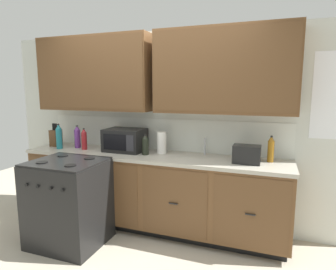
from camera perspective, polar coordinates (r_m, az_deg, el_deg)
The scene contains 14 objects.
ground_plane at distance 3.52m, azimuth -5.40°, elevation -19.83°, with size 8.00×8.00×0.00m, color #B2A893.
wall_unit at distance 3.54m, azimuth -2.27°, elevation 8.23°, with size 4.38×0.40×2.40m.
counter_run at distance 3.57m, azimuth -3.40°, elevation -10.95°, with size 3.21×0.64×0.93m.
stove_range at distance 3.42m, azimuth -19.06°, elevation -12.49°, with size 0.76×0.68×0.95m.
microwave at distance 3.64m, azimuth -8.51°, elevation -0.98°, with size 0.48×0.37×0.28m.
toaster at distance 3.12m, azimuth 15.31°, elevation -3.70°, with size 0.28×0.18×0.19m.
knife_block at distance 4.21m, azimuth -21.32°, elevation -0.48°, with size 0.11×0.14×0.31m.
sink_faucet at distance 3.43m, azimuth 7.32°, elevation -2.22°, with size 0.02×0.02×0.20m, color #B2B5BA.
paper_towel_roll at distance 3.48m, azimuth -1.26°, elevation -1.51°, with size 0.12×0.12×0.26m, color white.
bottle_violet at distance 3.99m, azimuth -17.50°, elevation -0.35°, with size 0.08×0.08×0.30m.
bottle_red at distance 3.84m, azimuth -16.27°, elevation -0.79°, with size 0.07×0.07×0.28m.
bottle_dark at distance 3.41m, azimuth -4.52°, elevation -1.96°, with size 0.08×0.08×0.24m.
bottle_amber at distance 3.24m, azimuth 19.70°, elevation -2.67°, with size 0.07×0.07×0.28m.
bottle_teal at distance 3.99m, azimuth -20.77°, elevation -0.30°, with size 0.08×0.08×0.33m.
Camera 1 is at (1.35, -2.78, 1.69)m, focal length 30.79 mm.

